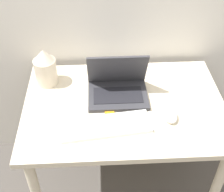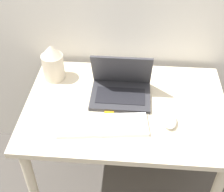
{
  "view_description": "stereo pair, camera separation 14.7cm",
  "coord_description": "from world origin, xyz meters",
  "px_view_note": "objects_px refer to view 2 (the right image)",
  "views": [
    {
      "loc": [
        -0.12,
        -0.81,
        1.8
      ],
      "look_at": [
        -0.07,
        0.3,
        0.83
      ],
      "focal_mm": 50.0,
      "sensor_mm": 36.0,
      "label": 1
    },
    {
      "loc": [
        0.02,
        -0.81,
        1.8
      ],
      "look_at": [
        -0.07,
        0.3,
        0.83
      ],
      "focal_mm": 50.0,
      "sensor_mm": 36.0,
      "label": 2
    }
  ],
  "objects_px": {
    "mouse": "(170,120)",
    "mp3_player": "(109,111)",
    "laptop": "(121,87)",
    "keyboard": "(103,125)",
    "vase": "(53,62)"
  },
  "relations": [
    {
      "from": "keyboard",
      "to": "mouse",
      "type": "height_order",
      "value": "mouse"
    },
    {
      "from": "laptop",
      "to": "mp3_player",
      "type": "distance_m",
      "value": 0.15
    },
    {
      "from": "keyboard",
      "to": "mouse",
      "type": "bearing_deg",
      "value": 8.75
    },
    {
      "from": "keyboard",
      "to": "mp3_player",
      "type": "distance_m",
      "value": 0.11
    },
    {
      "from": "keyboard",
      "to": "mouse",
      "type": "distance_m",
      "value": 0.32
    },
    {
      "from": "laptop",
      "to": "mp3_player",
      "type": "relative_size",
      "value": 5.25
    },
    {
      "from": "laptop",
      "to": "mp3_player",
      "type": "xyz_separation_m",
      "value": [
        -0.05,
        -0.13,
        -0.05
      ]
    },
    {
      "from": "laptop",
      "to": "mouse",
      "type": "relative_size",
      "value": 2.78
    },
    {
      "from": "laptop",
      "to": "keyboard",
      "type": "relative_size",
      "value": 0.7
    },
    {
      "from": "keyboard",
      "to": "mp3_player",
      "type": "xyz_separation_m",
      "value": [
        0.02,
        0.11,
        -0.01
      ]
    },
    {
      "from": "keyboard",
      "to": "vase",
      "type": "bearing_deg",
      "value": 130.69
    },
    {
      "from": "mouse",
      "to": "mp3_player",
      "type": "xyz_separation_m",
      "value": [
        -0.29,
        0.06,
        -0.01
      ]
    },
    {
      "from": "keyboard",
      "to": "vase",
      "type": "relative_size",
      "value": 2.1
    },
    {
      "from": "laptop",
      "to": "keyboard",
      "type": "distance_m",
      "value": 0.25
    },
    {
      "from": "mouse",
      "to": "mp3_player",
      "type": "relative_size",
      "value": 1.89
    }
  ]
}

